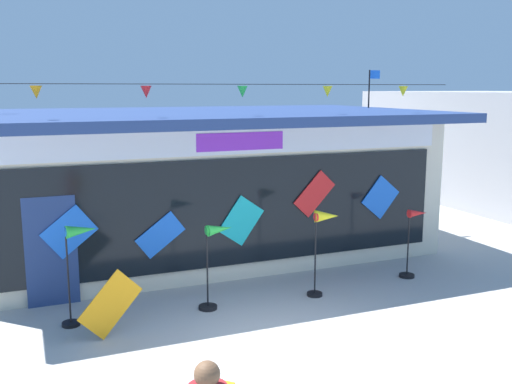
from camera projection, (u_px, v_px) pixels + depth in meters
ground_plane at (286, 353)px, 8.58m from camera, size 80.00×80.00×0.00m
kite_shop_building at (200, 179)px, 14.02m from camera, size 10.41×6.60×4.53m
wind_spinner_far_left at (78, 250)px, 9.41m from camera, size 0.66×0.30×1.70m
wind_spinner_left at (216, 250)px, 10.16m from camera, size 0.65×0.33×1.54m
wind_spinner_center_left at (324, 230)px, 10.78m from camera, size 0.61×0.36×1.64m
wind_spinner_center_right at (413, 235)px, 11.90m from camera, size 0.57×0.32×1.43m
display_kite_on_ground at (110, 304)px, 9.07m from camera, size 1.06×0.24×1.06m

